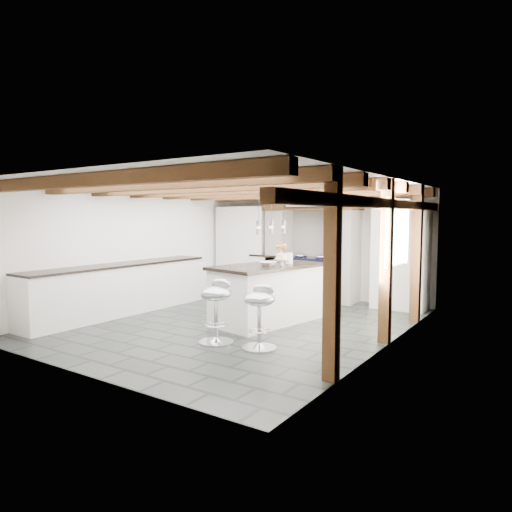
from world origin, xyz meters
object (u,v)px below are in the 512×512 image
Objects in this scene: range_cooker at (311,277)px; kitchen_island at (268,293)px; bar_stool_far at (216,304)px; bar_stool_near at (260,309)px.

range_cooker is 2.36m from kitchen_island.
bar_stool_far is at bearing -75.79° from kitchen_island.
bar_stool_far is at bearing -82.88° from range_cooker.
kitchen_island is at bearing 86.12° from bar_stool_far.
kitchen_island reaches higher than range_cooker.
range_cooker is at bearing 89.41° from bar_stool_far.
bar_stool_far is (0.10, -1.51, 0.06)m from kitchen_island.
kitchen_island is at bearing -80.78° from range_cooker.
bar_stool_near is 0.66m from bar_stool_far.
bar_stool_near is (1.14, -3.74, 0.08)m from range_cooker.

